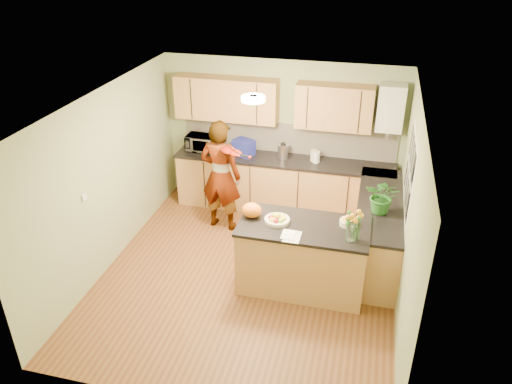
# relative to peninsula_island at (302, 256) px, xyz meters

# --- Properties ---
(floor) EXTENTS (4.50, 4.50, 0.00)m
(floor) POSITION_rel_peninsula_island_xyz_m (-0.75, 0.06, -0.48)
(floor) COLOR brown
(floor) RESTS_ON ground
(ceiling) EXTENTS (4.00, 4.50, 0.02)m
(ceiling) POSITION_rel_peninsula_island_xyz_m (-0.75, 0.06, 2.02)
(ceiling) COLOR white
(ceiling) RESTS_ON wall_back
(wall_back) EXTENTS (4.00, 0.02, 2.50)m
(wall_back) POSITION_rel_peninsula_island_xyz_m (-0.75, 2.31, 0.77)
(wall_back) COLOR #90A173
(wall_back) RESTS_ON floor
(wall_front) EXTENTS (4.00, 0.02, 2.50)m
(wall_front) POSITION_rel_peninsula_island_xyz_m (-0.75, -2.19, 0.77)
(wall_front) COLOR #90A173
(wall_front) RESTS_ON floor
(wall_left) EXTENTS (0.02, 4.50, 2.50)m
(wall_left) POSITION_rel_peninsula_island_xyz_m (-2.75, 0.06, 0.77)
(wall_left) COLOR #90A173
(wall_left) RESTS_ON floor
(wall_right) EXTENTS (0.02, 4.50, 2.50)m
(wall_right) POSITION_rel_peninsula_island_xyz_m (1.25, 0.06, 0.77)
(wall_right) COLOR #90A173
(wall_right) RESTS_ON floor
(back_counter) EXTENTS (3.64, 0.62, 0.94)m
(back_counter) POSITION_rel_peninsula_island_xyz_m (-0.65, 2.01, -0.01)
(back_counter) COLOR tan
(back_counter) RESTS_ON floor
(right_counter) EXTENTS (0.62, 2.24, 0.94)m
(right_counter) POSITION_rel_peninsula_island_xyz_m (0.94, 0.91, -0.01)
(right_counter) COLOR tan
(right_counter) RESTS_ON floor
(splashback) EXTENTS (3.60, 0.02, 0.52)m
(splashback) POSITION_rel_peninsula_island_xyz_m (-0.65, 2.29, 0.72)
(splashback) COLOR beige
(splashback) RESTS_ON back_counter
(upper_cabinets) EXTENTS (3.20, 0.34, 0.70)m
(upper_cabinets) POSITION_rel_peninsula_island_xyz_m (-0.93, 2.14, 1.37)
(upper_cabinets) COLOR tan
(upper_cabinets) RESTS_ON wall_back
(boiler) EXTENTS (0.40, 0.30, 0.86)m
(boiler) POSITION_rel_peninsula_island_xyz_m (0.95, 2.15, 1.42)
(boiler) COLOR white
(boiler) RESTS_ON wall_back
(window_right) EXTENTS (0.01, 1.30, 1.05)m
(window_right) POSITION_rel_peninsula_island_xyz_m (1.24, 0.66, 1.07)
(window_right) COLOR white
(window_right) RESTS_ON wall_right
(light_switch) EXTENTS (0.02, 0.09, 0.09)m
(light_switch) POSITION_rel_peninsula_island_xyz_m (-2.74, -0.54, 0.82)
(light_switch) COLOR white
(light_switch) RESTS_ON wall_left
(ceiling_lamp) EXTENTS (0.30, 0.30, 0.07)m
(ceiling_lamp) POSITION_rel_peninsula_island_xyz_m (-0.75, 0.36, 1.98)
(ceiling_lamp) COLOR #FFEABF
(ceiling_lamp) RESTS_ON ceiling
(peninsula_island) EXTENTS (1.67, 0.86, 0.96)m
(peninsula_island) POSITION_rel_peninsula_island_xyz_m (0.00, 0.00, 0.00)
(peninsula_island) COLOR tan
(peninsula_island) RESTS_ON floor
(fruit_dish) EXTENTS (0.33, 0.33, 0.11)m
(fruit_dish) POSITION_rel_peninsula_island_xyz_m (-0.35, -0.00, 0.53)
(fruit_dish) COLOR beige
(fruit_dish) RESTS_ON peninsula_island
(orange_bowl) EXTENTS (0.23, 0.23, 0.14)m
(orange_bowl) POSITION_rel_peninsula_island_xyz_m (0.55, 0.15, 0.54)
(orange_bowl) COLOR beige
(orange_bowl) RESTS_ON peninsula_island
(flower_vase) EXTENTS (0.26, 0.26, 0.48)m
(flower_vase) POSITION_rel_peninsula_island_xyz_m (0.60, -0.18, 0.79)
(flower_vase) COLOR silver
(flower_vase) RESTS_ON peninsula_island
(orange_bag) EXTENTS (0.26, 0.22, 0.20)m
(orange_bag) POSITION_rel_peninsula_island_xyz_m (-0.70, 0.05, 0.58)
(orange_bag) COLOR orange
(orange_bag) RESTS_ON peninsula_island
(papers) EXTENTS (0.20, 0.28, 0.01)m
(papers) POSITION_rel_peninsula_island_xyz_m (-0.10, -0.30, 0.48)
(papers) COLOR white
(papers) RESTS_ON peninsula_island
(violinist) EXTENTS (0.71, 0.52, 1.81)m
(violinist) POSITION_rel_peninsula_island_xyz_m (-1.50, 1.22, 0.43)
(violinist) COLOR #E2A98A
(violinist) RESTS_ON floor
(violin) EXTENTS (0.71, 0.62, 0.18)m
(violin) POSITION_rel_peninsula_island_xyz_m (-1.30, 1.00, 0.97)
(violin) COLOR #570C05
(violin) RESTS_ON violinist
(microwave) EXTENTS (0.49, 0.34, 0.27)m
(microwave) POSITION_rel_peninsula_island_xyz_m (-2.10, 2.04, 0.59)
(microwave) COLOR white
(microwave) RESTS_ON back_counter
(blue_box) EXTENTS (0.40, 0.36, 0.26)m
(blue_box) POSITION_rel_peninsula_island_xyz_m (-1.34, 2.02, 0.59)
(blue_box) COLOR navy
(blue_box) RESTS_ON back_counter
(kettle) EXTENTS (0.18, 0.18, 0.33)m
(kettle) POSITION_rel_peninsula_island_xyz_m (-0.67, 2.03, 0.59)
(kettle) COLOR #AFAFB4
(kettle) RESTS_ON back_counter
(jar_cream) EXTENTS (0.12, 0.12, 0.19)m
(jar_cream) POSITION_rel_peninsula_island_xyz_m (-0.16, 2.06, 0.55)
(jar_cream) COLOR beige
(jar_cream) RESTS_ON back_counter
(jar_white) EXTENTS (0.15, 0.15, 0.18)m
(jar_white) POSITION_rel_peninsula_island_xyz_m (-0.12, 2.01, 0.55)
(jar_white) COLOR white
(jar_white) RESTS_ON back_counter
(potted_plant) EXTENTS (0.51, 0.47, 0.49)m
(potted_plant) POSITION_rel_peninsula_island_xyz_m (0.95, 0.61, 0.70)
(potted_plant) COLOR #276822
(potted_plant) RESTS_ON right_counter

